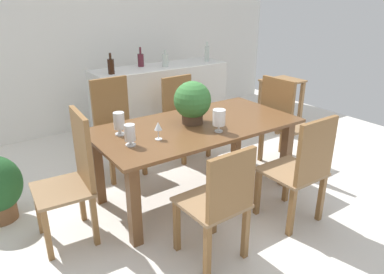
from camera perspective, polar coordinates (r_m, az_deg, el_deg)
The scene contains 20 objects.
ground_plane at distance 3.71m, azimuth 1.22°, elevation -9.17°, with size 7.04×7.04×0.00m, color silver.
back_wall at distance 5.54m, azimuth -15.14°, elevation 14.76°, with size 6.40×0.10×2.60m, color white.
dining_table at distance 3.48m, azimuth 0.68°, elevation 0.22°, with size 1.96×1.00×0.75m.
chair_head_end at distance 3.02m, azimuth -18.18°, elevation -5.31°, with size 0.46×0.50×1.07m.
chair_foot_end at distance 4.25m, azimuth 13.96°, elevation 2.86°, with size 0.50×0.50×1.05m.
chair_near_right at distance 3.18m, azimuth 17.09°, elevation -4.50°, with size 0.47×0.47×1.00m.
chair_near_left at distance 2.63m, azimuth 4.46°, elevation -10.00°, with size 0.46×0.47×0.94m.
chair_far_right at distance 4.46m, azimuth -1.59°, elevation 3.93°, with size 0.48×0.48×0.97m.
chair_far_left at distance 4.06m, azimuth -12.09°, elevation 2.27°, with size 0.47×0.43×1.07m.
flower_centerpiece at distance 3.40m, azimuth 0.08°, elevation 5.64°, with size 0.35×0.35×0.41m.
crystal_vase_left at distance 3.21m, azimuth 4.29°, elevation 3.02°, with size 0.12×0.12×0.21m.
crystal_vase_center_near at distance 3.20m, azimuth -11.45°, elevation 2.38°, with size 0.10×0.10×0.21m.
crystal_vase_right at distance 2.96m, azimuth -9.80°, elevation 0.53°, with size 0.09×0.09×0.18m.
wine_glass at distance 3.05m, azimuth -5.37°, elevation 1.61°, with size 0.07×0.07×0.16m.
kitchen_counter at distance 5.07m, azimuth -4.89°, elevation 5.57°, with size 1.86×0.58×1.00m, color silver.
wine_bottle_clear at distance 4.53m, azimuth -12.69°, elevation 10.89°, with size 0.08×0.08×0.25m.
wine_bottle_dark at distance 5.29m, azimuth 2.38°, elevation 13.07°, with size 0.06×0.06×0.27m.
wine_bottle_green at distance 4.94m, azimuth -8.11°, elevation 12.01°, with size 0.08×0.08×0.25m.
wine_bottle_amber at distance 4.90m, azimuth -4.24°, elevation 12.04°, with size 0.08×0.08×0.22m.
side_table at distance 5.53m, azimuth 13.95°, elevation 6.68°, with size 0.54×0.47×0.73m.
Camera 1 is at (-1.87, -2.57, 1.91)m, focal length 33.73 mm.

